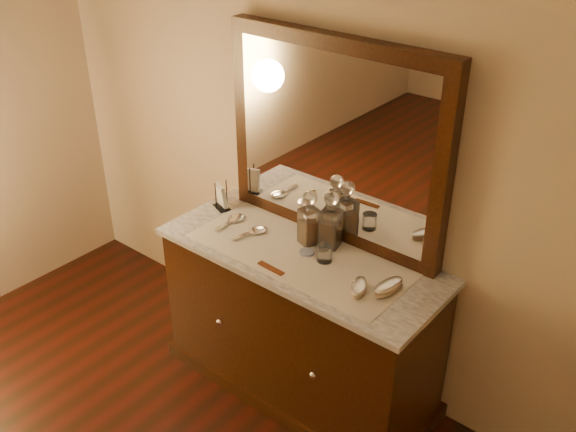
% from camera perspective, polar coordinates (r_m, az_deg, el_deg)
% --- Properties ---
extents(dresser_cabinet, '(1.40, 0.55, 0.82)m').
position_cam_1_polar(dresser_cabinet, '(3.37, 1.09, -9.57)').
color(dresser_cabinet, black).
rests_on(dresser_cabinet, floor).
extents(dresser_plinth, '(1.46, 0.59, 0.08)m').
position_cam_1_polar(dresser_plinth, '(3.62, 1.03, -14.10)').
color(dresser_plinth, black).
rests_on(dresser_plinth, floor).
extents(knob_left, '(0.04, 0.04, 0.04)m').
position_cam_1_polar(knob_left, '(3.34, -6.09, -9.31)').
color(knob_left, silver).
rests_on(knob_left, dresser_cabinet).
extents(knob_right, '(0.04, 0.04, 0.04)m').
position_cam_1_polar(knob_right, '(3.04, 2.24, -13.88)').
color(knob_right, silver).
rests_on(knob_right, dresser_cabinet).
extents(marble_top, '(1.44, 0.59, 0.03)m').
position_cam_1_polar(marble_top, '(3.12, 1.16, -3.52)').
color(marble_top, white).
rests_on(marble_top, dresser_cabinet).
extents(mirror_frame, '(1.20, 0.08, 1.00)m').
position_cam_1_polar(mirror_frame, '(3.05, 4.13, 6.59)').
color(mirror_frame, black).
rests_on(mirror_frame, marble_top).
extents(mirror_glass, '(1.06, 0.01, 0.86)m').
position_cam_1_polar(mirror_glass, '(3.02, 3.75, 6.39)').
color(mirror_glass, white).
rests_on(mirror_glass, marble_top).
extents(lace_runner, '(1.10, 0.45, 0.00)m').
position_cam_1_polar(lace_runner, '(3.10, 0.94, -3.41)').
color(lace_runner, silver).
rests_on(lace_runner, marble_top).
extents(pin_dish, '(0.09, 0.09, 0.01)m').
position_cam_1_polar(pin_dish, '(3.10, 1.67, -3.23)').
color(pin_dish, silver).
rests_on(pin_dish, lace_runner).
extents(comb, '(0.15, 0.04, 0.01)m').
position_cam_1_polar(comb, '(2.99, -1.52, -4.64)').
color(comb, brown).
rests_on(comb, lace_runner).
extents(napkin_rack, '(0.12, 0.10, 0.16)m').
position_cam_1_polar(napkin_rack, '(3.48, -5.92, 1.66)').
color(napkin_rack, black).
rests_on(napkin_rack, marble_top).
extents(decanter_left, '(0.11, 0.11, 0.29)m').
position_cam_1_polar(decanter_left, '(3.13, 1.91, -0.65)').
color(decanter_left, '#8D4E14').
rests_on(decanter_left, lace_runner).
extents(decanter_right, '(0.11, 0.11, 0.30)m').
position_cam_1_polar(decanter_right, '(3.11, 3.79, -0.81)').
color(decanter_right, '#8D4E14').
rests_on(decanter_right, lace_runner).
extents(brush_near, '(0.12, 0.16, 0.04)m').
position_cam_1_polar(brush_near, '(2.85, 6.28, -6.32)').
color(brush_near, '#A28163').
rests_on(brush_near, lace_runner).
extents(brush_far, '(0.10, 0.18, 0.05)m').
position_cam_1_polar(brush_far, '(2.87, 8.88, -6.22)').
color(brush_far, '#A28163').
rests_on(brush_far, lace_runner).
extents(hand_mirror_outer, '(0.08, 0.21, 0.02)m').
position_cam_1_polar(hand_mirror_outer, '(3.37, -4.80, -0.31)').
color(hand_mirror_outer, silver).
rests_on(hand_mirror_outer, lace_runner).
extents(hand_mirror_inner, '(0.10, 0.21, 0.02)m').
position_cam_1_polar(hand_mirror_inner, '(3.26, -2.93, -1.35)').
color(hand_mirror_inner, silver).
rests_on(hand_mirror_inner, lace_runner).
extents(tumblers, '(0.07, 0.07, 0.08)m').
position_cam_1_polar(tumblers, '(3.03, 3.27, -3.31)').
color(tumblers, white).
rests_on(tumblers, lace_runner).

